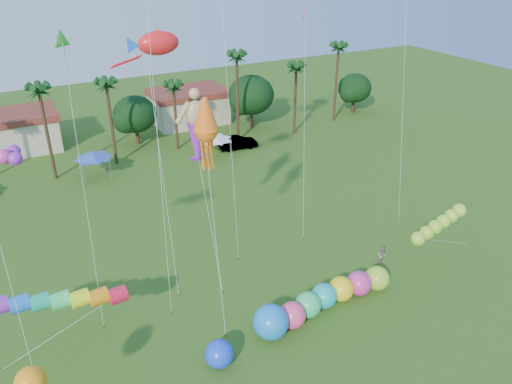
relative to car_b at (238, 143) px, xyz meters
name	(u,v)px	position (x,y,z in m)	size (l,w,h in m)	color
tree_line	(157,111)	(-8.23, 6.43, 3.47)	(69.46, 8.91, 11.00)	#3A2819
buildings_row	(96,123)	(-14.89, 12.44, 1.20)	(35.00, 7.00, 4.00)	beige
tent_row	(94,157)	(-17.80, -1.23, 1.95)	(31.00, 4.00, 0.60)	white
car_b	(238,143)	(0.00, 0.00, 0.00)	(1.70, 4.88, 1.61)	#4C4C54
spectator_b	(382,256)	(-0.57, -28.15, 0.00)	(0.78, 0.61, 1.61)	gray
caterpillar_inflatable	(319,301)	(-8.41, -30.71, 0.20)	(11.85, 3.21, 2.41)	#FF4385
blue_ball	(219,354)	(-16.67, -31.99, 0.10)	(1.80, 1.80, 1.80)	#1B44F8
rainbow_tube	(86,304)	(-23.30, -26.56, 2.54)	(9.71, 1.82, 3.89)	red
green_worm	(418,239)	(0.80, -30.32, 2.45)	(10.59, 1.80, 3.93)	#A4E031
orange_ball_kite	(31,382)	(-26.88, -33.27, 4.19)	(1.73, 2.80, 5.75)	orange
merman_kite	(196,132)	(-13.20, -20.87, 10.44)	(2.39, 5.63, 13.97)	tan
fish_kite	(158,43)	(-15.07, -19.51, 16.66)	(4.54, 6.28, 18.38)	red
squid_kite	(206,131)	(-14.08, -25.02, 11.95)	(2.13, 5.80, 15.10)	orange
delta_kite_red	(305,1)	(-2.23, -17.74, 18.57)	(2.59, 4.52, 20.36)	red
delta_kite_green	(63,45)	(-21.39, -21.06, 17.37)	(1.67, 4.79, 19.07)	green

